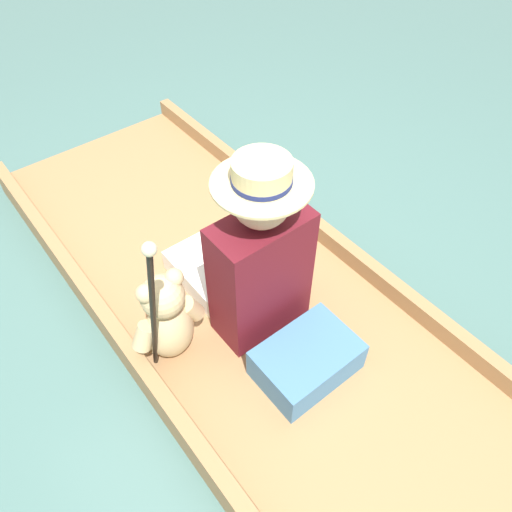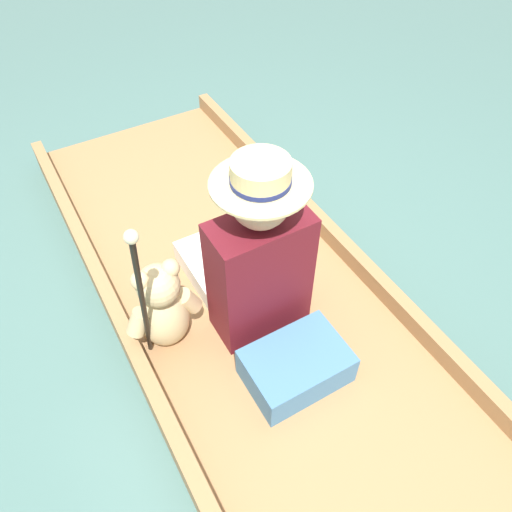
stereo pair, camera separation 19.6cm
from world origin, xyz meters
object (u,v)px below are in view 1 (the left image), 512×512
Objects in this scene: seated_person at (251,260)px; wine_glass at (273,230)px; teddy_bear at (167,319)px; walking_cane at (153,306)px.

seated_person is 0.53m from wine_glass.
teddy_bear reaches higher than wine_glass.
seated_person is at bearing 10.75° from walking_cane.
walking_cane reaches higher than teddy_bear.
seated_person is 9.01× the size of wine_glass.
teddy_bear is (-0.39, 0.04, -0.11)m from seated_person.
seated_person reaches higher than teddy_bear.
wine_glass is 1.02m from walking_cane.
walking_cane reaches higher than seated_person.
walking_cane is (-0.48, -0.09, 0.18)m from seated_person.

